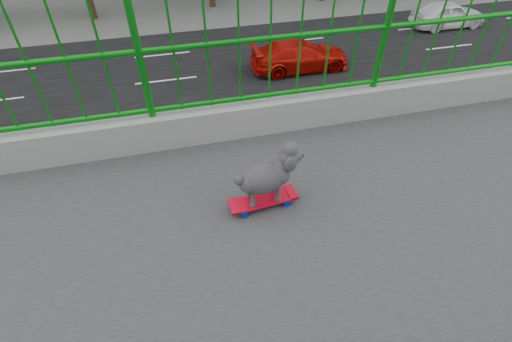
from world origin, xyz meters
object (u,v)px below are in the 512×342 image
at_px(poodle, 267,175).
at_px(car_1, 413,119).
at_px(skateboard, 263,200).
at_px(car_0, 186,221).
at_px(car_4, 448,14).
at_px(car_5, 410,178).
at_px(car_3, 300,55).

bearing_deg(poodle, car_1, 130.60).
height_order(skateboard, car_0, skateboard).
height_order(poodle, car_4, poodle).
distance_m(car_0, car_1, 9.84).
relative_size(poodle, car_5, 0.10).
height_order(skateboard, car_5, skateboard).
xyz_separation_m(car_0, car_5, (0.00, 7.18, 0.06)).
bearing_deg(car_3, car_4, -73.53).
height_order(skateboard, car_4, skateboard).
distance_m(poodle, car_1, 13.91).
bearing_deg(car_5, poodle, -49.33).
distance_m(skateboard, poodle, 0.24).
height_order(skateboard, car_1, skateboard).
bearing_deg(car_1, skateboard, -44.52).
height_order(skateboard, poodle, poodle).
xyz_separation_m(car_0, car_1, (-3.20, 9.31, -0.09)).
bearing_deg(car_5, car_0, -90.00).
distance_m(car_1, car_3, 6.87).
height_order(poodle, car_5, poodle).
bearing_deg(car_1, car_5, -33.59).
height_order(poodle, car_1, poodle).
bearing_deg(car_1, car_0, -71.03).
height_order(car_0, car_4, car_4).
bearing_deg(poodle, car_0, -177.22).
xyz_separation_m(car_1, car_3, (-6.40, -2.50, 0.08)).
bearing_deg(car_4, car_1, 139.06).
xyz_separation_m(car_1, car_5, (3.20, -2.13, 0.15)).
xyz_separation_m(skateboard, car_3, (-15.13, 6.09, -6.32)).
bearing_deg(poodle, skateboard, -90.00).
distance_m(poodle, car_0, 8.60).
height_order(car_0, car_3, car_0).
bearing_deg(skateboard, car_1, 130.52).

